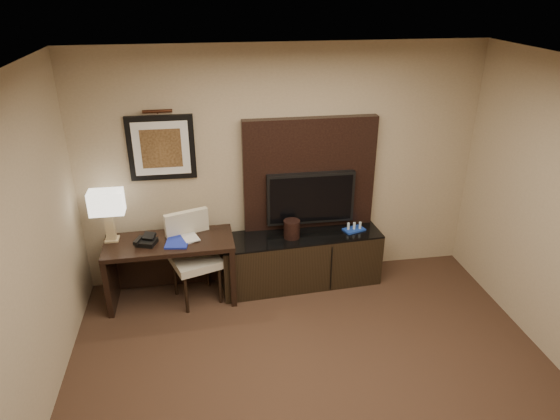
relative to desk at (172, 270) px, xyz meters
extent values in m
cube|color=silver|center=(1.29, -2.10, 2.33)|extent=(4.50, 5.00, 0.01)
cube|color=tan|center=(1.29, 0.40, 0.98)|extent=(4.50, 0.01, 2.70)
cube|color=black|center=(0.00, 0.00, 0.00)|extent=(1.38, 0.62, 0.73)
cube|color=black|center=(1.46, 0.10, -0.05)|extent=(1.86, 0.63, 0.63)
cube|color=black|center=(1.59, 0.34, 0.90)|extent=(1.50, 0.12, 1.30)
cube|color=black|center=(1.59, 0.24, 0.65)|extent=(1.00, 0.08, 0.60)
cube|color=black|center=(-0.01, 0.38, 1.28)|extent=(0.70, 0.04, 0.70)
cylinder|color=#3D2013|center=(-0.01, 0.34, 1.68)|extent=(0.04, 0.04, 0.30)
cube|color=#1929A2|center=(0.09, -0.04, 0.38)|extent=(0.27, 0.34, 0.02)
imported|color=beige|center=(0.15, -0.02, 0.47)|extent=(0.16, 0.07, 0.22)
cylinder|color=black|center=(1.35, 0.06, 0.37)|extent=(0.23, 0.23, 0.21)
camera|label=1|loc=(0.43, -4.82, 2.91)|focal=32.00mm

